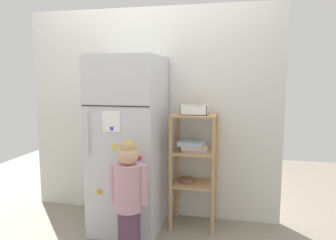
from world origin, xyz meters
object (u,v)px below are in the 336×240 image
object	(u,v)px
child_standing	(129,187)
pantry_shelf_unit	(193,157)
refrigerator	(129,143)
fruit_bin	(194,110)

from	to	relation	value
child_standing	pantry_shelf_unit	distance (m)	0.79
refrigerator	pantry_shelf_unit	distance (m)	0.63
pantry_shelf_unit	child_standing	bearing A→B (deg)	-122.16
child_standing	fruit_bin	world-z (taller)	fruit_bin
child_standing	fruit_bin	xyz separation A→B (m)	(0.42, 0.66, 0.55)
refrigerator	fruit_bin	distance (m)	0.69
pantry_shelf_unit	fruit_bin	bearing A→B (deg)	-60.11
child_standing	refrigerator	bearing A→B (deg)	109.02
refrigerator	pantry_shelf_unit	size ratio (longest dim) A/B	1.49
child_standing	pantry_shelf_unit	bearing A→B (deg)	57.84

